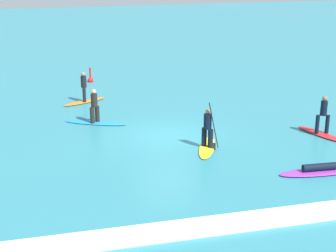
% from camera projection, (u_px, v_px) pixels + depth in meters
% --- Properties ---
extents(ground_plane, '(120.00, 120.00, 0.00)m').
position_uv_depth(ground_plane, '(168.00, 137.00, 23.05)').
color(ground_plane, teal).
rests_on(ground_plane, ground).
extents(surfer_on_purple_board, '(3.27, 0.94, 0.38)m').
position_uv_depth(surfer_on_purple_board, '(320.00, 170.00, 19.22)').
color(surfer_on_purple_board, purple).
rests_on(surfer_on_purple_board, ground_plane).
extents(surfer_on_blue_board, '(3.03, 1.86, 1.70)m').
position_uv_depth(surfer_on_blue_board, '(95.00, 114.00, 24.68)').
color(surfer_on_blue_board, '#1E8CD1').
rests_on(surfer_on_blue_board, ground_plane).
extents(surfer_on_yellow_board, '(1.66, 2.73, 2.07)m').
position_uv_depth(surfer_on_yellow_board, '(207.00, 138.00, 21.52)').
color(surfer_on_yellow_board, yellow).
rests_on(surfer_on_yellow_board, ground_plane).
extents(surfer_on_orange_board, '(2.57, 1.68, 1.70)m').
position_uv_depth(surfer_on_orange_board, '(84.00, 95.00, 28.18)').
color(surfer_on_orange_board, orange).
rests_on(surfer_on_orange_board, ground_plane).
extents(surfer_on_red_board, '(1.44, 2.69, 1.83)m').
position_uv_depth(surfer_on_red_board, '(322.00, 125.00, 23.09)').
color(surfer_on_red_board, red).
rests_on(surfer_on_red_board, ground_plane).
extents(marker_buoy, '(0.37, 0.37, 1.02)m').
position_uv_depth(marker_buoy, '(91.00, 79.00, 32.77)').
color(marker_buoy, red).
rests_on(marker_buoy, ground_plane).
extents(wave_crest, '(25.46, 0.90, 0.18)m').
position_uv_depth(wave_crest, '(234.00, 223.00, 15.50)').
color(wave_crest, white).
rests_on(wave_crest, ground_plane).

